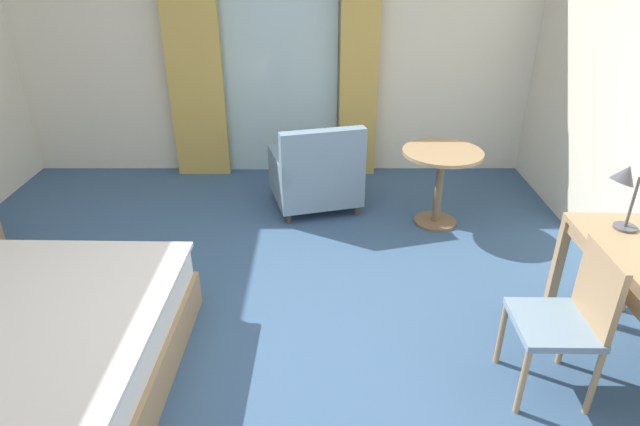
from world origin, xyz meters
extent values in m
cube|color=#38567A|center=(0.00, 0.00, -0.05)|extent=(6.05, 6.41, 0.10)
cube|color=silver|center=(0.00, 2.94, 1.42)|extent=(5.65, 0.12, 2.85)
cube|color=silver|center=(0.02, 2.86, 1.25)|extent=(1.25, 0.02, 2.51)
cube|color=tan|center=(-0.82, 2.76, 1.28)|extent=(0.56, 0.10, 2.55)
cube|color=tan|center=(0.87, 2.76, 1.28)|extent=(0.39, 0.10, 2.55)
cube|color=silver|center=(-1.12, -0.43, 0.49)|extent=(1.45, 1.62, 0.03)
cube|color=tan|center=(2.58, 0.27, 0.35)|extent=(0.06, 0.06, 0.71)
cube|color=tan|center=(2.08, 0.28, 0.35)|extent=(0.06, 0.06, 0.71)
cube|color=gray|center=(1.74, -0.46, 0.45)|extent=(0.43, 0.44, 0.04)
cube|color=tan|center=(1.93, -0.46, 0.69)|extent=(0.04, 0.41, 0.43)
cylinder|color=tan|center=(1.55, -0.26, 0.22)|extent=(0.04, 0.04, 0.43)
cylinder|color=tan|center=(1.55, -0.65, 0.22)|extent=(0.04, 0.04, 0.43)
cylinder|color=tan|center=(1.93, -0.27, 0.22)|extent=(0.04, 0.04, 0.43)
cylinder|color=tan|center=(1.93, -0.66, 0.22)|extent=(0.04, 0.04, 0.43)
cylinder|color=#4C4C51|center=(2.34, 0.09, 0.75)|extent=(0.14, 0.14, 0.02)
cylinder|color=#4C4C51|center=(2.34, 0.09, 0.92)|extent=(0.02, 0.02, 0.33)
cone|color=#4C4C51|center=(2.23, 0.06, 1.12)|extent=(0.17, 0.15, 0.15)
cube|color=gray|center=(0.42, 1.93, 0.24)|extent=(0.93, 0.90, 0.28)
cube|color=gray|center=(0.49, 1.64, 0.62)|extent=(0.78, 0.31, 0.48)
cube|color=gray|center=(0.74, 2.02, 0.46)|extent=(0.28, 0.73, 0.16)
cube|color=gray|center=(0.09, 1.85, 0.46)|extent=(0.28, 0.73, 0.16)
cylinder|color=#4C3D2D|center=(0.65, 2.31, 0.05)|extent=(0.04, 0.04, 0.10)
cylinder|color=#4C3D2D|center=(0.02, 2.14, 0.05)|extent=(0.04, 0.04, 0.10)
cylinder|color=#4C3D2D|center=(0.81, 1.72, 0.05)|extent=(0.04, 0.04, 0.10)
cylinder|color=#4C3D2D|center=(0.18, 1.56, 0.05)|extent=(0.04, 0.04, 0.10)
cylinder|color=tan|center=(1.53, 1.56, 0.69)|extent=(0.70, 0.70, 0.03)
cylinder|color=brown|center=(1.53, 1.56, 0.34)|extent=(0.07, 0.07, 0.67)
cylinder|color=brown|center=(1.53, 1.56, 0.01)|extent=(0.38, 0.38, 0.02)
camera|label=1|loc=(0.47, -2.75, 2.30)|focal=29.74mm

